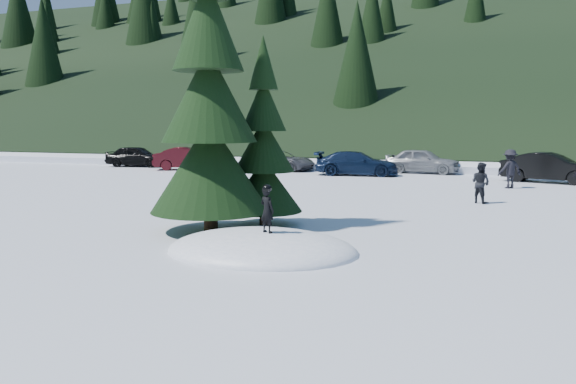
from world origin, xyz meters
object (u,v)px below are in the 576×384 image
(spruce_short, at_px, (264,152))
(spruce_tall, at_px, (209,108))
(car_4, at_px, (422,161))
(child_skier, at_px, (267,210))
(car_5, at_px, (550,168))
(car_1, at_px, (188,158))
(adult_0, at_px, (481,183))
(adult_2, at_px, (510,169))
(car_2, at_px, (280,161))
(car_3, at_px, (357,163))
(car_0, at_px, (137,156))

(spruce_short, bearing_deg, spruce_tall, -125.54)
(spruce_tall, bearing_deg, car_4, 79.99)
(child_skier, distance_m, car_5, 20.41)
(car_1, xyz_separation_m, car_5, (20.87, -1.22, 0.03))
(adult_0, bearing_deg, adult_2, -66.53)
(spruce_tall, relative_size, adult_0, 5.73)
(car_2, bearing_deg, adult_0, -124.91)
(adult_2, distance_m, car_2, 14.37)
(spruce_tall, distance_m, car_1, 21.27)
(car_3, bearing_deg, car_2, 66.65)
(car_5, bearing_deg, spruce_short, 168.70)
(spruce_tall, distance_m, car_3, 17.95)
(car_1, bearing_deg, adult_2, -127.35)
(car_2, bearing_deg, child_skier, -152.22)
(child_skier, xyz_separation_m, car_3, (-2.17, 19.70, -0.31))
(child_skier, bearing_deg, adult_2, -87.49)
(adult_2, distance_m, car_5, 3.85)
(spruce_tall, bearing_deg, car_3, 89.30)
(spruce_short, height_order, car_2, spruce_short)
(spruce_tall, distance_m, car_0, 24.78)
(adult_2, bearing_deg, car_3, -59.91)
(adult_2, relative_size, car_1, 0.41)
(car_4, xyz_separation_m, car_5, (6.52, -3.43, 0.01))
(car_0, bearing_deg, child_skier, -147.17)
(spruce_tall, xyz_separation_m, car_4, (3.60, 20.38, -2.58))
(car_0, bearing_deg, car_2, -95.87)
(adult_0, bearing_deg, car_3, -19.11)
(car_3, bearing_deg, adult_2, -122.30)
(spruce_short, bearing_deg, car_4, 82.21)
(car_0, relative_size, car_2, 0.95)
(child_skier, xyz_separation_m, adult_0, (4.49, 10.10, -0.24))
(car_3, distance_m, car_5, 9.93)
(car_2, distance_m, car_3, 5.51)
(adult_2, bearing_deg, car_4, -88.58)
(car_3, bearing_deg, car_4, -57.08)
(adult_0, relative_size, car_4, 0.35)
(child_skier, height_order, car_2, child_skier)
(car_0, bearing_deg, adult_2, -110.52)
(adult_2, xyz_separation_m, car_5, (2.00, 3.29, -0.14))
(spruce_short, relative_size, car_4, 1.24)
(child_skier, height_order, adult_0, adult_0)
(spruce_short, xyz_separation_m, car_4, (2.60, 18.98, -1.37))
(spruce_tall, bearing_deg, car_0, 128.47)
(adult_2, height_order, car_2, adult_2)
(car_0, height_order, car_3, car_0)
(spruce_tall, height_order, car_0, spruce_tall)
(spruce_short, bearing_deg, car_3, 92.74)
(adult_0, height_order, car_2, adult_0)
(car_0, height_order, car_2, car_0)
(spruce_tall, xyz_separation_m, adult_0, (6.88, 8.15, -2.57))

